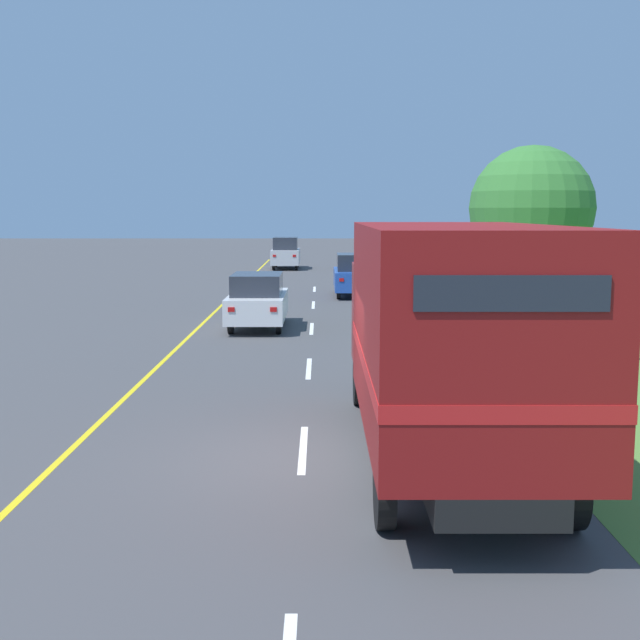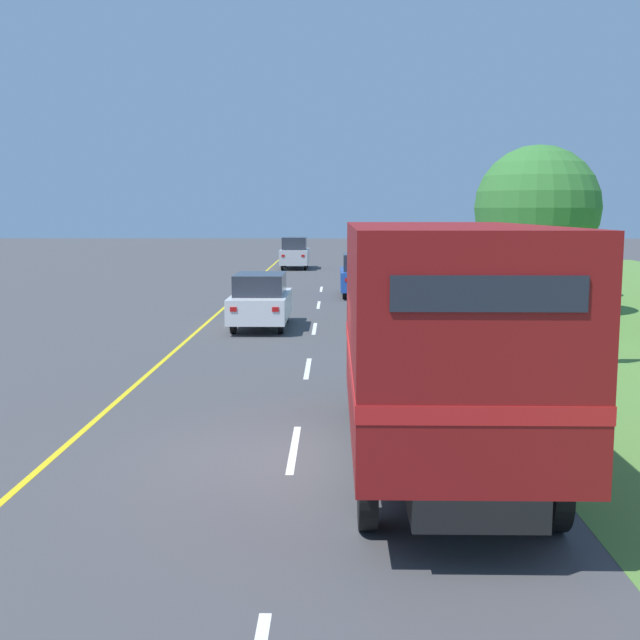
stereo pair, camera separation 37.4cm
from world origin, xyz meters
name	(u,v)px [view 1 (the left image)]	position (x,y,z in m)	size (l,w,h in m)	color
ground_plane	(301,458)	(0.00, 0.00, 0.00)	(200.00, 200.00, 0.00)	#444447
edge_line_yellow	(210,315)	(-3.70, 16.99, 0.00)	(0.12, 67.85, 0.01)	yellow
centre_dash_near	(302,449)	(0.00, 0.47, 0.00)	(0.12, 2.60, 0.01)	white
centre_dash_mid_a	(308,368)	(0.00, 7.07, 0.00)	(0.12, 2.60, 0.01)	white
centre_dash_mid_b	(310,329)	(0.00, 13.67, 0.00)	(0.12, 2.60, 0.01)	white
centre_dash_far	(312,305)	(0.00, 20.27, 0.00)	(0.12, 2.60, 0.01)	white
centre_dash_farthest	(313,289)	(0.00, 26.87, 0.00)	(0.12, 2.60, 0.01)	white
horse_trailer_truck	(446,332)	(2.15, -0.29, 2.00)	(2.60, 8.31, 3.58)	black
lead_car_white	(256,300)	(-1.75, 13.81, 0.91)	(1.80, 4.20, 1.78)	black
lead_car_blue_ahead	(353,275)	(1.81, 23.70, 0.96)	(1.80, 4.14, 1.89)	black
lead_car_silver_ahead	(284,253)	(-1.99, 40.87, 1.04)	(1.80, 4.42, 2.08)	black
highway_sign	(569,300)	(6.42, 7.62, 1.60)	(2.38, 0.09, 2.63)	#9E9EA3
roadside_tree_mid	(530,208)	(8.09, 17.92, 3.87)	(4.58, 4.58, 6.18)	brown
roadside_tree_far	(547,224)	(10.38, 23.67, 3.20)	(3.55, 3.55, 4.99)	brown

